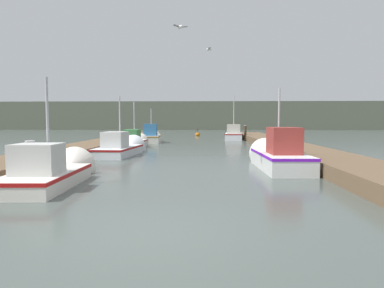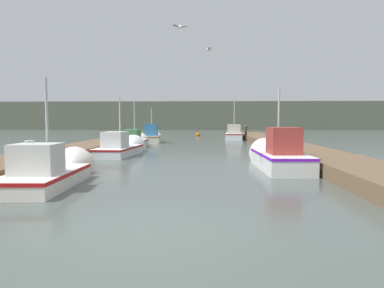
{
  "view_description": "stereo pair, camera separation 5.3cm",
  "coord_description": "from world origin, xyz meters",
  "px_view_note": "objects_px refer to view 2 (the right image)",
  "views": [
    {
      "loc": [
        0.95,
        -5.69,
        1.98
      ],
      "look_at": [
        0.26,
        13.32,
        0.64
      ],
      "focal_mm": 32.0,
      "sensor_mm": 36.0,
      "label": 1
    },
    {
      "loc": [
        1.0,
        -5.69,
        1.98
      ],
      "look_at": [
        0.26,
        13.32,
        0.64
      ],
      "focal_mm": 32.0,
      "sensor_mm": 36.0,
      "label": 2
    }
  ],
  "objects_px": {
    "mooring_piling_1": "(30,158)",
    "mooring_piling_2": "(293,150)",
    "fishing_boat_0": "(52,172)",
    "fishing_boat_5": "(234,134)",
    "fishing_boat_3": "(135,141)",
    "seagull_lead": "(180,27)",
    "fishing_boat_4": "(152,136)",
    "mooring_piling_3": "(246,132)",
    "mooring_piling_0": "(283,149)",
    "seagull_1": "(209,49)",
    "fishing_boat_2": "(122,148)",
    "fishing_boat_1": "(277,156)",
    "channel_buoy": "(198,135)"
  },
  "relations": [
    {
      "from": "mooring_piling_2",
      "to": "channel_buoy",
      "type": "distance_m",
      "value": 27.32
    },
    {
      "from": "fishing_boat_0",
      "to": "mooring_piling_2",
      "type": "relative_size",
      "value": 3.7
    },
    {
      "from": "fishing_boat_0",
      "to": "seagull_lead",
      "type": "relative_size",
      "value": 8.53
    },
    {
      "from": "mooring_piling_3",
      "to": "seagull_lead",
      "type": "relative_size",
      "value": 2.68
    },
    {
      "from": "fishing_boat_2",
      "to": "seagull_1",
      "type": "xyz_separation_m",
      "value": [
        4.95,
        -2.35,
        5.03
      ]
    },
    {
      "from": "fishing_boat_3",
      "to": "fishing_boat_0",
      "type": "bearing_deg",
      "value": -89.43
    },
    {
      "from": "fishing_boat_4",
      "to": "mooring_piling_0",
      "type": "bearing_deg",
      "value": -60.91
    },
    {
      "from": "mooring_piling_0",
      "to": "seagull_lead",
      "type": "bearing_deg",
      "value": -134.92
    },
    {
      "from": "fishing_boat_5",
      "to": "mooring_piling_0",
      "type": "bearing_deg",
      "value": -81.81
    },
    {
      "from": "fishing_boat_3",
      "to": "mooring_piling_0",
      "type": "relative_size",
      "value": 4.33
    },
    {
      "from": "fishing_boat_0",
      "to": "fishing_boat_2",
      "type": "xyz_separation_m",
      "value": [
        -0.03,
        9.01,
        0.02
      ]
    },
    {
      "from": "mooring_piling_1",
      "to": "seagull_lead",
      "type": "bearing_deg",
      "value": 4.33
    },
    {
      "from": "fishing_boat_2",
      "to": "mooring_piling_3",
      "type": "xyz_separation_m",
      "value": [
        8.89,
        15.46,
        0.33
      ]
    },
    {
      "from": "fishing_boat_3",
      "to": "fishing_boat_4",
      "type": "xyz_separation_m",
      "value": [
        0.42,
        5.19,
        0.12
      ]
    },
    {
      "from": "mooring_piling_3",
      "to": "mooring_piling_0",
      "type": "bearing_deg",
      "value": -90.79
    },
    {
      "from": "fishing_boat_0",
      "to": "fishing_boat_1",
      "type": "bearing_deg",
      "value": 24.43
    },
    {
      "from": "channel_buoy",
      "to": "fishing_boat_3",
      "type": "bearing_deg",
      "value": -103.92
    },
    {
      "from": "fishing_boat_0",
      "to": "fishing_boat_3",
      "type": "distance_m",
      "value": 14.62
    },
    {
      "from": "fishing_boat_3",
      "to": "mooring_piling_1",
      "type": "relative_size",
      "value": 3.88
    },
    {
      "from": "fishing_boat_0",
      "to": "seagull_lead",
      "type": "bearing_deg",
      "value": 23.84
    },
    {
      "from": "fishing_boat_0",
      "to": "fishing_boat_4",
      "type": "xyz_separation_m",
      "value": [
        -0.01,
        19.81,
        0.15
      ]
    },
    {
      "from": "seagull_lead",
      "to": "mooring_piling_2",
      "type": "bearing_deg",
      "value": -176.4
    },
    {
      "from": "mooring_piling_1",
      "to": "channel_buoy",
      "type": "xyz_separation_m",
      "value": [
        5.32,
        30.37,
        -0.47
      ]
    },
    {
      "from": "fishing_boat_4",
      "to": "seagull_lead",
      "type": "height_order",
      "value": "seagull_lead"
    },
    {
      "from": "fishing_boat_4",
      "to": "mooring_piling_3",
      "type": "xyz_separation_m",
      "value": [
        8.87,
        4.66,
        0.2
      ]
    },
    {
      "from": "seagull_1",
      "to": "seagull_lead",
      "type": "bearing_deg",
      "value": 161.4
    },
    {
      "from": "fishing_boat_4",
      "to": "fishing_boat_1",
      "type": "bearing_deg",
      "value": -68.22
    },
    {
      "from": "fishing_boat_5",
      "to": "mooring_piling_3",
      "type": "xyz_separation_m",
      "value": [
        1.16,
        -0.24,
        0.21
      ]
    },
    {
      "from": "fishing_boat_0",
      "to": "seagull_1",
      "type": "height_order",
      "value": "seagull_1"
    },
    {
      "from": "fishing_boat_1",
      "to": "mooring_piling_3",
      "type": "distance_m",
      "value": 20.58
    },
    {
      "from": "mooring_piling_1",
      "to": "mooring_piling_2",
      "type": "bearing_deg",
      "value": 18.95
    },
    {
      "from": "mooring_piling_1",
      "to": "mooring_piling_2",
      "type": "distance_m",
      "value": 10.72
    },
    {
      "from": "fishing_boat_4",
      "to": "mooring_piling_1",
      "type": "distance_m",
      "value": 18.37
    },
    {
      "from": "seagull_lead",
      "to": "seagull_1",
      "type": "height_order",
      "value": "seagull_1"
    },
    {
      "from": "mooring_piling_0",
      "to": "seagull_1",
      "type": "relative_size",
      "value": 2.01
    },
    {
      "from": "seagull_lead",
      "to": "seagull_1",
      "type": "xyz_separation_m",
      "value": [
        1.07,
        4.76,
        0.18
      ]
    },
    {
      "from": "mooring_piling_3",
      "to": "fishing_boat_0",
      "type": "bearing_deg",
      "value": -109.91
    },
    {
      "from": "mooring_piling_1",
      "to": "channel_buoy",
      "type": "bearing_deg",
      "value": 80.07
    },
    {
      "from": "mooring_piling_0",
      "to": "seagull_1",
      "type": "distance_m",
      "value": 6.1
    },
    {
      "from": "fishing_boat_1",
      "to": "seagull_lead",
      "type": "bearing_deg",
      "value": -154.02
    },
    {
      "from": "fishing_boat_1",
      "to": "channel_buoy",
      "type": "height_order",
      "value": "fishing_boat_1"
    },
    {
      "from": "fishing_boat_5",
      "to": "seagull_1",
      "type": "distance_m",
      "value": 18.91
    },
    {
      "from": "fishing_boat_5",
      "to": "mooring_piling_1",
      "type": "xyz_separation_m",
      "value": [
        -9.16,
        -23.21,
        0.12
      ]
    },
    {
      "from": "fishing_boat_4",
      "to": "mooring_piling_3",
      "type": "relative_size",
      "value": 3.2
    },
    {
      "from": "mooring_piling_3",
      "to": "seagull_lead",
      "type": "bearing_deg",
      "value": -102.52
    },
    {
      "from": "fishing_boat_3",
      "to": "mooring_piling_1",
      "type": "xyz_separation_m",
      "value": [
        -1.04,
        -13.12,
        0.23
      ]
    },
    {
      "from": "fishing_boat_1",
      "to": "fishing_boat_2",
      "type": "xyz_separation_m",
      "value": [
        -7.77,
        5.09,
        -0.11
      ]
    },
    {
      "from": "fishing_boat_2",
      "to": "fishing_boat_4",
      "type": "xyz_separation_m",
      "value": [
        0.02,
        10.8,
        0.13
      ]
    },
    {
      "from": "fishing_boat_5",
      "to": "mooring_piling_2",
      "type": "bearing_deg",
      "value": -81.92
    },
    {
      "from": "fishing_boat_0",
      "to": "fishing_boat_5",
      "type": "relative_size",
      "value": 0.85
    }
  ]
}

